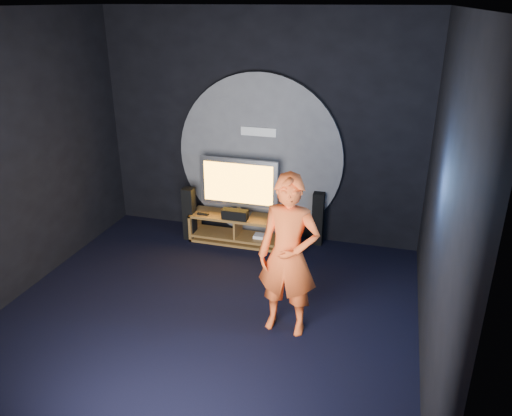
{
  "coord_description": "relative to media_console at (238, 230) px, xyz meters",
  "views": [
    {
      "loc": [
        2.0,
        -4.72,
        3.57
      ],
      "look_at": [
        0.34,
        1.05,
        1.05
      ],
      "focal_mm": 35.0,
      "sensor_mm": 36.0,
      "label": 1
    }
  ],
  "objects": [
    {
      "name": "left_wall",
      "position": [
        -2.27,
        -2.05,
        1.56
      ],
      "size": [
        0.04,
        5.0,
        3.5
      ],
      "primitive_type": "cube",
      "color": "black",
      "rests_on": "ground"
    },
    {
      "name": "tower_speaker_left",
      "position": [
        -0.79,
        -0.08,
        0.23
      ],
      "size": [
        0.17,
        0.19,
        0.85
      ],
      "primitive_type": "cube",
      "color": "black",
      "rests_on": "ground"
    },
    {
      "name": "tv",
      "position": [
        -0.01,
        0.07,
        0.75
      ],
      "size": [
        1.23,
        0.22,
        0.9
      ],
      "color": "#A8A8AF",
      "rests_on": "media_console"
    },
    {
      "name": "back_wall",
      "position": [
        0.23,
        0.45,
        1.56
      ],
      "size": [
        5.0,
        0.04,
        3.5
      ],
      "primitive_type": "cube",
      "color": "black",
      "rests_on": "ground"
    },
    {
      "name": "wall_disc_panel",
      "position": [
        0.23,
        0.39,
        1.11
      ],
      "size": [
        2.6,
        0.11,
        2.6
      ],
      "color": "#515156",
      "rests_on": "ground"
    },
    {
      "name": "center_speaker",
      "position": [
        -0.01,
        -0.13,
        0.33
      ],
      "size": [
        0.4,
        0.15,
        0.15
      ],
      "primitive_type": "cube",
      "color": "black",
      "rests_on": "media_console"
    },
    {
      "name": "tower_speaker_right",
      "position": [
        1.21,
        0.3,
        0.23
      ],
      "size": [
        0.17,
        0.19,
        0.85
      ],
      "primitive_type": "cube",
      "color": "black",
      "rests_on": "ground"
    },
    {
      "name": "floor",
      "position": [
        0.23,
        -2.05,
        -0.19
      ],
      "size": [
        5.0,
        5.0,
        0.0
      ],
      "primitive_type": "plane",
      "color": "black",
      "rests_on": "ground"
    },
    {
      "name": "media_console",
      "position": [
        0.0,
        0.0,
        0.0
      ],
      "size": [
        1.5,
        0.45,
        0.45
      ],
      "color": "#9D6A30",
      "rests_on": "ground"
    },
    {
      "name": "ceiling",
      "position": [
        0.23,
        -2.05,
        3.31
      ],
      "size": [
        5.0,
        5.0,
        0.01
      ],
      "primitive_type": "cube",
      "color": "black",
      "rests_on": "back_wall"
    },
    {
      "name": "right_wall",
      "position": [
        2.73,
        -2.05,
        1.56
      ],
      "size": [
        0.04,
        5.0,
        3.5
      ],
      "primitive_type": "cube",
      "color": "black",
      "rests_on": "ground"
    },
    {
      "name": "player",
      "position": [
        1.23,
        -1.99,
        0.75
      ],
      "size": [
        0.71,
        0.49,
        1.9
      ],
      "primitive_type": "imported",
      "rotation": [
        0.0,
        0.0,
        -0.05
      ],
      "color": "#F15520",
      "rests_on": "ground"
    },
    {
      "name": "front_wall",
      "position": [
        0.23,
        -4.55,
        1.56
      ],
      "size": [
        5.0,
        0.04,
        3.5
      ],
      "primitive_type": "cube",
      "color": "black",
      "rests_on": "ground"
    },
    {
      "name": "remote",
      "position": [
        -0.54,
        -0.12,
        0.27
      ],
      "size": [
        0.18,
        0.05,
        0.02
      ],
      "primitive_type": "cube",
      "color": "black",
      "rests_on": "media_console"
    },
    {
      "name": "subwoofer",
      "position": [
        0.88,
        -0.22,
        -0.03
      ],
      "size": [
        0.29,
        0.29,
        0.32
      ],
      "primitive_type": "cube",
      "color": "black",
      "rests_on": "ground"
    }
  ]
}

